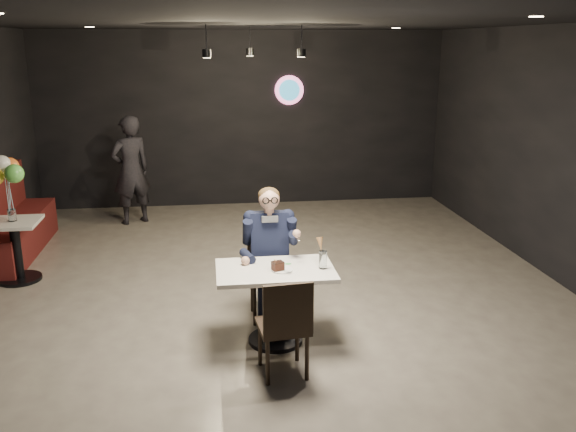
{
  "coord_description": "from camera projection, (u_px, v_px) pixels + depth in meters",
  "views": [
    {
      "loc": [
        -0.62,
        -6.14,
        2.77
      ],
      "look_at": [
        0.16,
        -0.24,
        1.08
      ],
      "focal_mm": 38.0,
      "sensor_mm": 36.0,
      "label": 1
    }
  ],
  "objects": [
    {
      "name": "cake_slice",
      "position": [
        278.0,
        266.0,
        5.61
      ],
      "size": [
        0.12,
        0.11,
        0.07
      ],
      "primitive_type": "cube",
      "rotation": [
        0.0,
        0.0,
        0.35
      ],
      "color": "black",
      "rests_on": "dessert_plate"
    },
    {
      "name": "pendant_lights",
      "position": [
        253.0,
        35.0,
        7.82
      ],
      "size": [
        1.4,
        1.2,
        0.36
      ],
      "primitive_type": "cube",
      "color": "black",
      "rests_on": "floor"
    },
    {
      "name": "passerby",
      "position": [
        131.0,
        170.0,
        9.57
      ],
      "size": [
        0.75,
        0.66,
        1.71
      ],
      "primitive_type": "imported",
      "rotation": [
        0.0,
        0.0,
        3.65
      ],
      "color": "black",
      "rests_on": "floor"
    },
    {
      "name": "mint_leaf",
      "position": [
        288.0,
        264.0,
        5.54
      ],
      "size": [
        0.06,
        0.04,
        0.01
      ],
      "primitive_type": "ellipsoid",
      "color": "#2A8132",
      "rests_on": "cake_slice"
    },
    {
      "name": "floor",
      "position": [
        271.0,
        305.0,
        6.7
      ],
      "size": [
        9.0,
        9.0,
        0.0
      ],
      "primitive_type": "plane",
      "color": "gray",
      "rests_on": "ground"
    },
    {
      "name": "wafer_cone",
      "position": [
        320.0,
        244.0,
        5.61
      ],
      "size": [
        0.08,
        0.08,
        0.13
      ],
      "primitive_type": "cone",
      "rotation": [
        0.0,
        0.0,
        0.26
      ],
      "color": "#B38249",
      "rests_on": "sundae_glass"
    },
    {
      "name": "main_table",
      "position": [
        275.0,
        306.0,
        5.79
      ],
      "size": [
        1.1,
        0.7,
        0.75
      ],
      "primitive_type": "cube",
      "color": "white",
      "rests_on": "floor"
    },
    {
      "name": "wall_sign",
      "position": [
        289.0,
        90.0,
        10.51
      ],
      "size": [
        0.5,
        0.06,
        0.5
      ],
      "primitive_type": null,
      "color": "pink",
      "rests_on": "floor"
    },
    {
      "name": "dessert_plate",
      "position": [
        282.0,
        270.0,
        5.63
      ],
      "size": [
        0.2,
        0.2,
        0.01
      ],
      "primitive_type": "cylinder",
      "color": "white",
      "rests_on": "main_table"
    },
    {
      "name": "sundae_glass",
      "position": [
        323.0,
        260.0,
        5.67
      ],
      "size": [
        0.08,
        0.08,
        0.17
      ],
      "primitive_type": "cylinder",
      "color": "silver",
      "rests_on": "main_table"
    },
    {
      "name": "side_table",
      "position": [
        17.0,
        252.0,
        7.31
      ],
      "size": [
        0.58,
        0.58,
        0.73
      ],
      "primitive_type": "cube",
      "color": "white",
      "rests_on": "floor"
    },
    {
      "name": "chair_near",
      "position": [
        283.0,
        324.0,
        5.21
      ],
      "size": [
        0.46,
        0.5,
        0.92
      ],
      "primitive_type": "cube",
      "rotation": [
        0.0,
        0.0,
        0.1
      ],
      "color": "black",
      "rests_on": "floor"
    },
    {
      "name": "balloon_vase",
      "position": [
        12.0,
        215.0,
        7.19
      ],
      "size": [
        0.1,
        0.1,
        0.14
      ],
      "primitive_type": "cylinder",
      "color": "silver",
      "rests_on": "side_table"
    },
    {
      "name": "chair_far",
      "position": [
        269.0,
        276.0,
        6.29
      ],
      "size": [
        0.42,
        0.46,
        0.92
      ],
      "primitive_type": "cube",
      "color": "black",
      "rests_on": "floor"
    },
    {
      "name": "seated_man",
      "position": [
        269.0,
        252.0,
        6.22
      ],
      "size": [
        0.6,
        0.8,
        1.44
      ],
      "primitive_type": "cube",
      "color": "black",
      "rests_on": "floor"
    },
    {
      "name": "balloon_bunch",
      "position": [
        8.0,
        182.0,
        7.08
      ],
      "size": [
        0.4,
        0.4,
        0.66
      ],
      "primitive_type": "cube",
      "color": "yellow",
      "rests_on": "balloon_vase"
    },
    {
      "name": "booth_bench",
      "position": [
        14.0,
        215.0,
        8.18
      ],
      "size": [
        0.56,
        2.23,
        1.11
      ],
      "primitive_type": "cube",
      "color": "#4B1010",
      "rests_on": "floor"
    }
  ]
}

